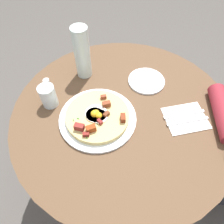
# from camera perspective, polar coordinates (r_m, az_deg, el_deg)

# --- Properties ---
(ground_plane) EXTENTS (6.00, 6.00, 0.00)m
(ground_plane) POSITION_cam_1_polar(r_m,az_deg,el_deg) (1.57, 2.07, -16.36)
(ground_plane) COLOR #4C4742
(dining_table) EXTENTS (0.95, 0.95, 0.76)m
(dining_table) POSITION_cam_1_polar(r_m,az_deg,el_deg) (1.05, 2.99, -5.55)
(dining_table) COLOR brown
(dining_table) RESTS_ON ground_plane
(pizza_plate) EXTENTS (0.32, 0.32, 0.01)m
(pizza_plate) POSITION_cam_1_polar(r_m,az_deg,el_deg) (0.87, -3.60, -1.72)
(pizza_plate) COLOR white
(pizza_plate) RESTS_ON dining_table
(breakfast_pizza) EXTENTS (0.26, 0.26, 0.05)m
(breakfast_pizza) POSITION_cam_1_polar(r_m,az_deg,el_deg) (0.85, -3.68, -1.08)
(breakfast_pizza) COLOR tan
(breakfast_pizza) RESTS_ON pizza_plate
(bread_plate) EXTENTS (0.17, 0.17, 0.01)m
(bread_plate) POSITION_cam_1_polar(r_m,az_deg,el_deg) (1.02, 9.64, 8.36)
(bread_plate) COLOR white
(bread_plate) RESTS_ON dining_table
(napkin) EXTENTS (0.18, 0.20, 0.00)m
(napkin) POSITION_cam_1_polar(r_m,az_deg,el_deg) (0.92, 19.73, -1.62)
(napkin) COLOR white
(napkin) RESTS_ON dining_table
(fork) EXTENTS (0.07, 0.18, 0.00)m
(fork) POSITION_cam_1_polar(r_m,az_deg,el_deg) (0.91, 20.25, -2.37)
(fork) COLOR silver
(fork) RESTS_ON napkin
(knife) EXTENTS (0.07, 0.18, 0.00)m
(knife) POSITION_cam_1_polar(r_m,az_deg,el_deg) (0.93, 19.37, -0.57)
(knife) COLOR silver
(knife) RESTS_ON napkin
(water_glass) EXTENTS (0.07, 0.07, 0.10)m
(water_glass) POSITION_cam_1_polar(r_m,az_deg,el_deg) (0.92, -16.73, 4.17)
(water_glass) COLOR silver
(water_glass) RESTS_ON dining_table
(water_bottle) EXTENTS (0.07, 0.07, 0.25)m
(water_bottle) POSITION_cam_1_polar(r_m,az_deg,el_deg) (0.97, -7.89, 15.63)
(water_bottle) COLOR silver
(water_bottle) RESTS_ON dining_table
(salt_shaker) EXTENTS (0.03, 0.03, 0.05)m
(salt_shaker) POSITION_cam_1_polar(r_m,az_deg,el_deg) (1.01, -17.03, 7.40)
(salt_shaker) COLOR white
(salt_shaker) RESTS_ON dining_table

